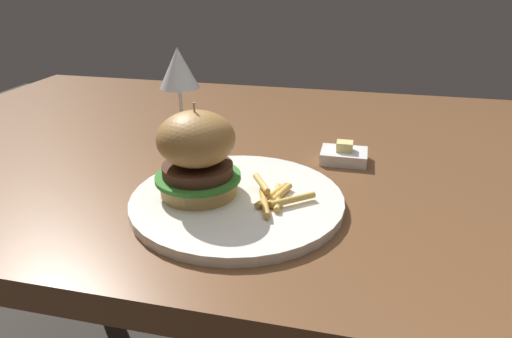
# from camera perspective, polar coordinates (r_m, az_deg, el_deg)

# --- Properties ---
(dining_table) EXTENTS (1.46, 0.90, 0.74)m
(dining_table) POSITION_cam_1_polar(r_m,az_deg,el_deg) (0.89, -0.63, -1.73)
(dining_table) COLOR brown
(dining_table) RESTS_ON ground
(main_plate) EXTENTS (0.30, 0.30, 0.01)m
(main_plate) POSITION_cam_1_polar(r_m,az_deg,el_deg) (0.64, -2.36, -3.93)
(main_plate) COLOR white
(main_plate) RESTS_ON dining_table
(burger_sandwich) EXTENTS (0.12, 0.12, 0.13)m
(burger_sandwich) POSITION_cam_1_polar(r_m,az_deg,el_deg) (0.62, -7.41, 1.88)
(burger_sandwich) COLOR tan
(burger_sandwich) RESTS_ON main_plate
(fries_pile) EXTENTS (0.09, 0.10, 0.02)m
(fries_pile) POSITION_cam_1_polar(r_m,az_deg,el_deg) (0.62, 2.38, -3.38)
(fries_pile) COLOR #E0B251
(fries_pile) RESTS_ON main_plate
(wine_glass) EXTENTS (0.07, 0.07, 0.17)m
(wine_glass) POSITION_cam_1_polar(r_m,az_deg,el_deg) (0.88, -9.65, 11.92)
(wine_glass) COLOR silver
(wine_glass) RESTS_ON dining_table
(butter_dish) EXTENTS (0.08, 0.06, 0.04)m
(butter_dish) POSITION_cam_1_polar(r_m,az_deg,el_deg) (0.79, 10.92, 1.72)
(butter_dish) COLOR white
(butter_dish) RESTS_ON dining_table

